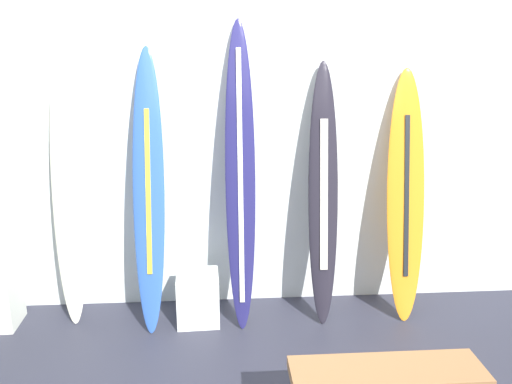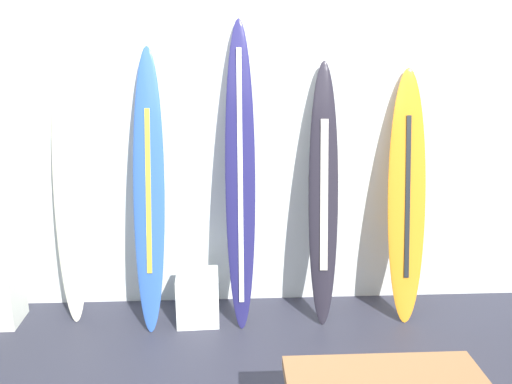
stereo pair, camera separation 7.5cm
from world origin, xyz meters
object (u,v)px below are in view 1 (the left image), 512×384
Objects in this scene: surfboard_charcoal at (323,195)px; bench at (387,378)px; surfboard_sunset at (406,198)px; display_block_center at (198,298)px; surfboard_navy at (240,180)px; surfboard_cobalt at (149,192)px; surfboard_ivory at (68,191)px.

bench is at bearing -86.67° from surfboard_charcoal.
surfboard_sunset reaches higher than bench.
display_block_center is at bearing 128.01° from bench.
surfboard_navy is 0.97m from display_block_center.
display_block_center is at bearing -177.15° from surfboard_sunset.
surfboard_navy is at bearing -179.27° from surfboard_sunset.
bench is at bearing -111.71° from surfboard_sunset.
surfboard_sunset is (1.26, 0.02, -0.17)m from surfboard_navy.
surfboard_cobalt is 1.05× the size of surfboard_charcoal.
display_block_center is 1.69m from bench.
surfboard_charcoal reaches higher than display_block_center.
bench is at bearing -63.20° from surfboard_navy.
surfboard_cobalt is (0.60, -0.09, 0.01)m from surfboard_ivory.
surfboard_ivory is at bearing 176.59° from surfboard_navy.
surfboard_charcoal is at bearing 0.52° from surfboard_navy.
surfboard_navy is 1.72m from bench.
surfboard_cobalt reaches higher than surfboard_charcoal.
bench is (-0.56, -1.41, -0.55)m from surfboard_sunset.
surfboard_charcoal is at bearing 4.14° from display_block_center.
display_block_center is at bearing -175.86° from surfboard_charcoal.
display_block_center is at bearing -8.47° from surfboard_ivory.
surfboard_charcoal is at bearing -2.12° from surfboard_ivory.
surfboard_ivory is 1.26m from display_block_center.
surfboard_navy reaches higher than surfboard_charcoal.
surfboard_cobalt is at bearing -178.70° from surfboard_navy.
surfboard_charcoal is 1.03× the size of surfboard_sunset.
surfboard_navy reaches higher than surfboard_ivory.
surfboard_cobalt is at bearing 171.76° from display_block_center.
surfboard_cobalt is at bearing -179.08° from surfboard_charcoal.
surfboard_navy is (0.67, 0.02, 0.07)m from surfboard_cobalt.
surfboard_cobalt is 0.90m from display_block_center.
surfboard_navy reaches higher than bench.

